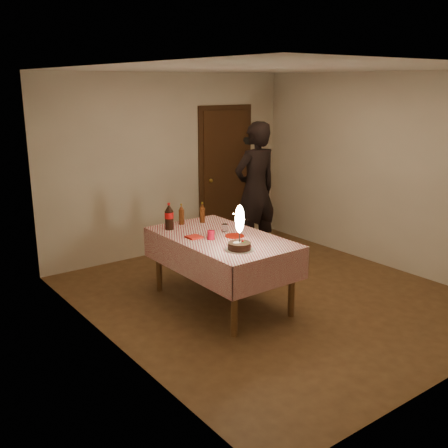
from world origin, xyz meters
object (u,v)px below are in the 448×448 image
at_px(birthday_cake, 239,237).
at_px(red_cup, 211,235).
at_px(dining_table, 221,245).
at_px(clear_cup, 225,228).
at_px(amber_bottle_right, 202,213).
at_px(red_plate, 235,236).
at_px(photographer, 255,189).
at_px(cola_bottle, 169,217).
at_px(amber_bottle_left, 181,215).

bearing_deg(birthday_cake, red_cup, 92.54).
relative_size(dining_table, clear_cup, 19.11).
height_order(dining_table, amber_bottle_right, amber_bottle_right).
height_order(red_plate, red_cup, red_cup).
xyz_separation_m(clear_cup, amber_bottle_right, (0.03, 0.49, 0.07)).
height_order(amber_bottle_right, photographer, photographer).
bearing_deg(clear_cup, amber_bottle_right, 86.89).
height_order(dining_table, cola_bottle, cola_bottle).
bearing_deg(amber_bottle_left, red_cup, -96.62).
distance_m(red_plate, clear_cup, 0.22).
height_order(amber_bottle_left, amber_bottle_right, same).
height_order(dining_table, red_cup, red_cup).
bearing_deg(photographer, amber_bottle_right, -158.10).
bearing_deg(cola_bottle, red_cup, -76.28).
distance_m(clear_cup, amber_bottle_left, 0.62).
bearing_deg(red_cup, red_plate, -11.71).
xyz_separation_m(dining_table, cola_bottle, (-0.31, 0.60, 0.26)).
bearing_deg(dining_table, photographer, 38.11).
xyz_separation_m(dining_table, photographer, (1.46, 1.14, 0.28)).
bearing_deg(birthday_cake, dining_table, 74.50).
bearing_deg(photographer, amber_bottle_left, -164.14).
xyz_separation_m(birthday_cake, cola_bottle, (-0.17, 1.10, 0.02)).
bearing_deg(clear_cup, red_plate, -96.58).
bearing_deg(photographer, red_plate, -137.41).
xyz_separation_m(dining_table, red_cup, (-0.16, -0.02, 0.16)).
distance_m(clear_cup, cola_bottle, 0.66).
distance_m(amber_bottle_left, photographer, 1.59).
relative_size(amber_bottle_left, amber_bottle_right, 1.00).
bearing_deg(red_plate, red_cup, 168.29).
height_order(red_cup, clear_cup, red_cup).
xyz_separation_m(red_plate, photographer, (1.33, 1.23, 0.17)).
bearing_deg(amber_bottle_left, clear_cup, -68.70).
distance_m(dining_table, amber_bottle_left, 0.75).
height_order(red_plate, cola_bottle, cola_bottle).
distance_m(red_plate, photographer, 1.82).
height_order(red_plate, photographer, photographer).
height_order(red_cup, amber_bottle_left, amber_bottle_left).
bearing_deg(amber_bottle_left, dining_table, -84.02).
bearing_deg(cola_bottle, clear_cup, -45.22).
relative_size(clear_cup, amber_bottle_left, 0.35).
bearing_deg(amber_bottle_right, cola_bottle, -176.62).
distance_m(red_plate, amber_bottle_right, 0.72).
bearing_deg(photographer, birthday_cake, -134.19).
xyz_separation_m(dining_table, clear_cup, (0.15, 0.14, 0.15)).
bearing_deg(red_cup, amber_bottle_left, 83.38).
relative_size(red_cup, amber_bottle_left, 0.39).
bearing_deg(red_cup, amber_bottle_right, 62.80).
relative_size(dining_table, cola_bottle, 5.42).
distance_m(red_plate, cola_bottle, 0.82).
bearing_deg(amber_bottle_right, dining_table, -105.64).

